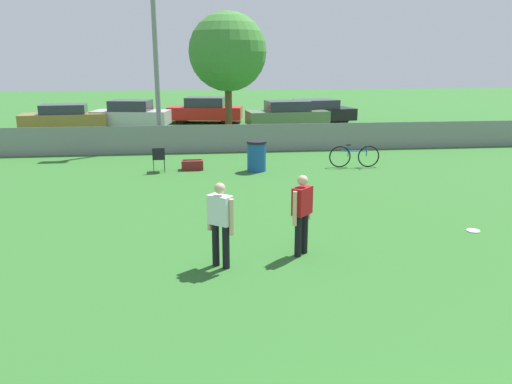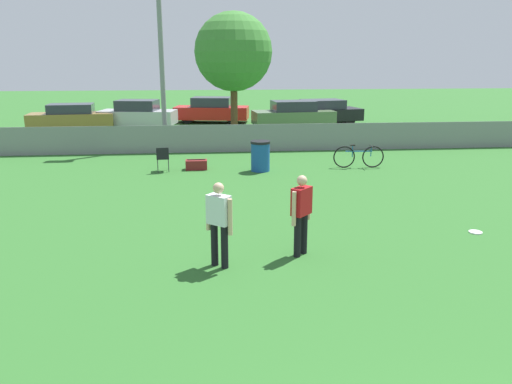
# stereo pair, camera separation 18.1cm
# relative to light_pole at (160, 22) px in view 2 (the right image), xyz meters

# --- Properties ---
(fence_backline) EXTENTS (23.56, 0.07, 1.21)m
(fence_backline) POSITION_rel_light_pole_xyz_m (4.44, -1.49, -4.50)
(fence_backline) COLOR gray
(fence_backline) RESTS_ON ground_plane
(light_pole) EXTENTS (0.90, 0.36, 8.58)m
(light_pole) POSITION_rel_light_pole_xyz_m (0.00, 0.00, 0.00)
(light_pole) COLOR gray
(light_pole) RESTS_ON ground_plane
(tree_near_pole) EXTENTS (3.52, 3.52, 5.70)m
(tree_near_pole) POSITION_rel_light_pole_xyz_m (3.05, 2.01, -1.13)
(tree_near_pole) COLOR brown
(tree_near_pole) RESTS_ON ground_plane
(player_receiver_white) EXTENTS (0.46, 0.43, 1.56)m
(player_receiver_white) POSITION_rel_light_pole_xyz_m (1.96, -12.94, -4.16)
(player_receiver_white) COLOR black
(player_receiver_white) RESTS_ON ground_plane
(player_defender_red) EXTENTS (0.44, 0.45, 1.56)m
(player_defender_red) POSITION_rel_light_pole_xyz_m (3.50, -12.54, -4.16)
(player_defender_red) COLOR black
(player_defender_red) RESTS_ON ground_plane
(frisbee_disc) EXTENTS (0.28, 0.28, 0.03)m
(frisbee_disc) POSITION_rel_light_pole_xyz_m (7.49, -11.67, -5.04)
(frisbee_disc) COLOR white
(frisbee_disc) RESTS_ON ground_plane
(folding_chair_sideline) EXTENTS (0.44, 0.44, 0.82)m
(folding_chair_sideline) POSITION_rel_light_pole_xyz_m (0.30, -4.91, -4.56)
(folding_chair_sideline) COLOR #333338
(folding_chair_sideline) RESTS_ON ground_plane
(bicycle_sideline) EXTENTS (1.75, 0.44, 0.80)m
(bicycle_sideline) POSITION_rel_light_pole_xyz_m (6.93, -4.92, -4.67)
(bicycle_sideline) COLOR black
(bicycle_sideline) RESTS_ON ground_plane
(trash_bin) EXTENTS (0.65, 0.65, 1.01)m
(trash_bin) POSITION_rel_light_pole_xyz_m (3.52, -5.11, -4.55)
(trash_bin) COLOR #194C99
(trash_bin) RESTS_ON ground_plane
(gear_bag_sideline) EXTENTS (0.72, 0.39, 0.35)m
(gear_bag_sideline) POSITION_rel_light_pole_xyz_m (1.39, -4.67, -4.89)
(gear_bag_sideline) COLOR maroon
(gear_bag_sideline) RESTS_ON ground_plane
(parked_car_tan) EXTENTS (4.47, 2.05, 1.34)m
(parked_car_tan) POSITION_rel_light_pole_xyz_m (-5.36, 6.05, -4.39)
(parked_car_tan) COLOR black
(parked_car_tan) RESTS_ON ground_plane
(parked_car_silver) EXTENTS (4.27, 2.36, 1.48)m
(parked_car_silver) POSITION_rel_light_pole_xyz_m (-1.96, 6.43, -4.34)
(parked_car_silver) COLOR black
(parked_car_silver) RESTS_ON ground_plane
(parked_car_red) EXTENTS (4.48, 2.37, 1.47)m
(parked_car_red) POSITION_rel_light_pole_xyz_m (2.07, 8.24, -4.34)
(parked_car_red) COLOR black
(parked_car_red) RESTS_ON ground_plane
(parked_car_olive) EXTENTS (4.51, 2.20, 1.43)m
(parked_car_olive) POSITION_rel_light_pole_xyz_m (6.48, 5.70, -4.37)
(parked_car_olive) COLOR black
(parked_car_olive) RESTS_ON ground_plane
(parked_car_dark) EXTENTS (4.63, 2.62, 1.38)m
(parked_car_dark) POSITION_rel_light_pole_xyz_m (8.38, 6.96, -4.37)
(parked_car_dark) COLOR black
(parked_car_dark) RESTS_ON ground_plane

